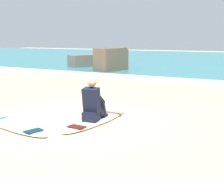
{
  "coord_description": "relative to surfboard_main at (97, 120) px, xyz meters",
  "views": [
    {
      "loc": [
        4.2,
        -5.6,
        1.86
      ],
      "look_at": [
        0.29,
        1.45,
        0.55
      ],
      "focal_mm": 50.58,
      "sensor_mm": 36.0,
      "label": 1
    }
  ],
  "objects": [
    {
      "name": "surfer_seated",
      "position": [
        -0.02,
        -0.13,
        0.4
      ],
      "size": [
        0.42,
        0.73,
        0.95
      ],
      "color": "black",
      "rests_on": "surfboard_main"
    },
    {
      "name": "ground_plane",
      "position": [
        -0.57,
        -0.25,
        -0.04
      ],
      "size": [
        80.0,
        80.0,
        0.0
      ],
      "primitive_type": "plane",
      "color": "#CCB584"
    },
    {
      "name": "rock_outcrop_distant",
      "position": [
        -5.37,
        9.91,
        0.56
      ],
      "size": [
        4.08,
        3.33,
        1.31
      ],
      "color": "brown",
      "rests_on": "ground"
    },
    {
      "name": "breaking_foam",
      "position": [
        -0.57,
        7.28,
        0.02
      ],
      "size": [
        80.0,
        0.9,
        0.11
      ],
      "primitive_type": "cube",
      "color": "white",
      "rests_on": "ground"
    },
    {
      "name": "surfboard_spare_near",
      "position": [
        -1.31,
        -1.23,
        0.0
      ],
      "size": [
        2.36,
        1.03,
        0.08
      ],
      "color": "silver",
      "rests_on": "ground"
    },
    {
      "name": "surfboard_main",
      "position": [
        0.0,
        0.0,
        0.0
      ],
      "size": [
        0.59,
        2.4,
        0.08
      ],
      "color": "#EFE5C6",
      "rests_on": "ground"
    }
  ]
}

